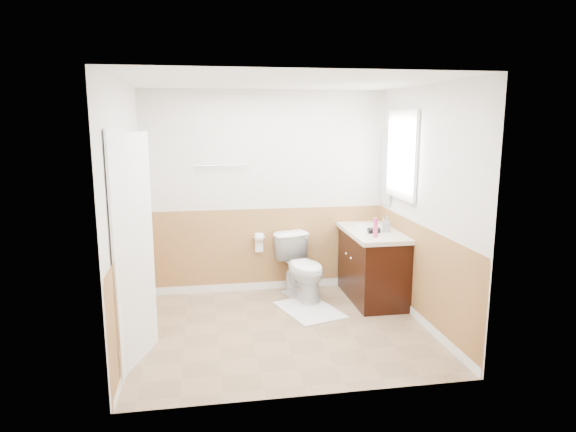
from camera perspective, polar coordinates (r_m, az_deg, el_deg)
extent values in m
plane|color=#8C7051|center=(5.38, -0.62, -12.66)|extent=(3.00, 3.00, 0.00)
plane|color=white|center=(4.94, -0.68, 14.95)|extent=(3.00, 3.00, 0.00)
plane|color=silver|center=(6.28, -2.51, 2.65)|extent=(3.00, 0.00, 3.00)
plane|color=silver|center=(3.76, 2.47, -2.96)|extent=(3.00, 0.00, 3.00)
plane|color=silver|center=(5.01, -17.85, 0.01)|extent=(0.00, 3.00, 3.00)
plane|color=silver|center=(5.45, 15.13, 1.01)|extent=(0.00, 3.00, 3.00)
plane|color=#AB7144|center=(6.42, -2.44, -4.00)|extent=(3.00, 0.00, 3.00)
plane|color=#AB7144|center=(4.02, 2.34, -13.35)|extent=(3.00, 0.00, 3.00)
plane|color=#AB7144|center=(5.19, -17.24, -8.14)|extent=(0.00, 2.60, 2.60)
plane|color=#AB7144|center=(5.62, 14.63, -6.55)|extent=(0.00, 2.60, 2.60)
imported|color=white|center=(6.13, 1.61, -5.83)|extent=(0.64, 0.85, 0.77)
cube|color=white|center=(5.86, 2.42, -10.54)|extent=(0.76, 0.93, 0.02)
cube|color=black|center=(6.19, 9.50, -5.67)|extent=(0.55, 1.10, 0.80)
sphere|color=silver|center=(5.97, 7.13, -4.74)|extent=(0.03, 0.03, 0.03)
sphere|color=silver|center=(6.15, 6.59, -4.25)|extent=(0.03, 0.03, 0.03)
cube|color=silver|center=(6.08, 9.54, -1.84)|extent=(0.60, 1.15, 0.05)
cylinder|color=white|center=(6.22, 9.19, -1.22)|extent=(0.36, 0.36, 0.02)
cylinder|color=silver|center=(6.26, 10.76, -0.62)|extent=(0.02, 0.02, 0.14)
cylinder|color=#C83374|center=(5.71, 9.84, -1.29)|extent=(0.05, 0.05, 0.22)
imported|color=gray|center=(6.02, 11.02, -0.91)|extent=(0.11, 0.11, 0.18)
cylinder|color=black|center=(5.92, 9.66, -1.60)|extent=(0.14, 0.07, 0.07)
cylinder|color=black|center=(5.98, 9.17, -1.76)|extent=(0.03, 0.03, 0.07)
cube|color=silver|center=(6.41, 10.96, 5.33)|extent=(0.02, 0.35, 0.90)
cube|color=white|center=(5.92, 12.72, 6.76)|extent=(0.04, 0.80, 1.00)
cube|color=white|center=(5.92, 12.87, 6.75)|extent=(0.01, 0.70, 0.90)
cube|color=white|center=(4.61, -17.22, -3.81)|extent=(0.29, 0.78, 2.04)
cube|color=white|center=(4.62, -18.17, -3.71)|extent=(0.02, 0.92, 2.10)
sphere|color=silver|center=(4.93, -16.00, -3.62)|extent=(0.06, 0.06, 0.06)
cylinder|color=silver|center=(6.15, -7.59, 5.67)|extent=(0.62, 0.02, 0.02)
cylinder|color=silver|center=(6.31, -3.29, -2.41)|extent=(0.14, 0.02, 0.02)
cylinder|color=white|center=(6.31, -3.29, -2.41)|extent=(0.10, 0.11, 0.11)
cube|color=white|center=(6.33, -3.28, -3.38)|extent=(0.10, 0.01, 0.16)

